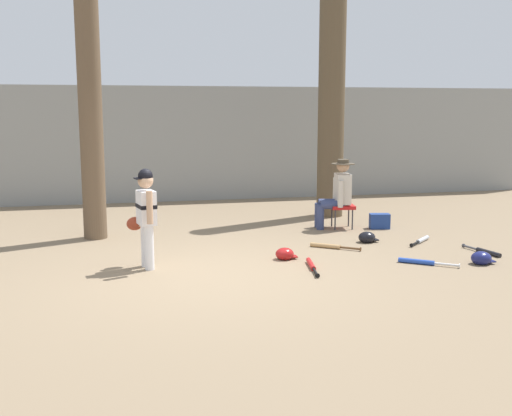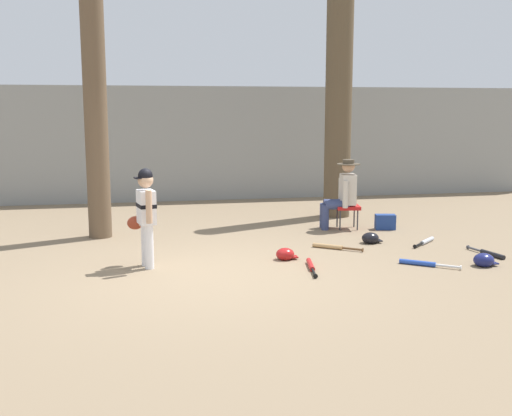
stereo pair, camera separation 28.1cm
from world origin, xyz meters
TOP-DOWN VIEW (x-y plane):
  - ground_plane at (0.00, 0.00)m, footprint 60.00×60.00m
  - concrete_back_wall at (0.00, 6.52)m, footprint 18.00×0.36m
  - tree_near_player at (-1.47, 2.65)m, footprint 0.49×0.49m
  - tree_behind_spectator at (2.92, 3.78)m, footprint 0.72×0.72m
  - young_ballplayer at (-0.77, 0.56)m, footprint 0.40×0.57m
  - folding_stool at (2.70, 2.53)m, footprint 0.46×0.46m
  - seated_spectator at (2.60, 2.54)m, footprint 0.68×0.54m
  - handbag_beside_stool at (3.32, 2.34)m, footprint 0.37×0.25m
  - bat_aluminum_silver at (3.49, 1.15)m, footprint 0.57×0.53m
  - bat_wood_tan at (1.94, 1.08)m, footprint 0.65×0.52m
  - bat_black_composite at (4.01, 0.23)m, footprint 0.20×0.71m
  - bat_red_barrel at (1.33, 0.06)m, footprint 0.20×0.81m
  - bat_blue_youth at (2.82, -0.10)m, footprint 0.67×0.53m
  - batting_helmet_navy at (3.61, -0.28)m, footprint 0.32×0.25m
  - batting_helmet_black at (2.66, 1.34)m, footprint 0.31×0.24m
  - batting_helmet_red at (1.11, 0.59)m, footprint 0.30×0.23m

SIDE VIEW (x-z plane):
  - ground_plane at x=0.00m, z-range 0.00..0.00m
  - bat_blue_youth at x=2.82m, z-range 0.00..0.07m
  - bat_wood_tan at x=1.94m, z-range 0.00..0.07m
  - bat_black_composite at x=4.01m, z-range 0.00..0.07m
  - bat_red_barrel at x=1.33m, z-range 0.00..0.07m
  - bat_aluminum_silver at x=3.49m, z-range 0.00..0.07m
  - batting_helmet_red at x=1.11m, z-range -0.01..0.16m
  - batting_helmet_black at x=2.66m, z-range -0.01..0.17m
  - batting_helmet_navy at x=3.61m, z-range -0.01..0.17m
  - handbag_beside_stool at x=3.32m, z-range 0.00..0.26m
  - folding_stool at x=2.70m, z-range 0.16..0.57m
  - seated_spectator at x=2.60m, z-range 0.04..1.24m
  - young_ballplayer at x=-0.77m, z-range 0.09..1.40m
  - concrete_back_wall at x=0.00m, z-range 0.00..2.55m
  - tree_behind_spectator at x=2.92m, z-range -0.35..4.70m
  - tree_near_player at x=-1.47m, z-range -0.24..5.34m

